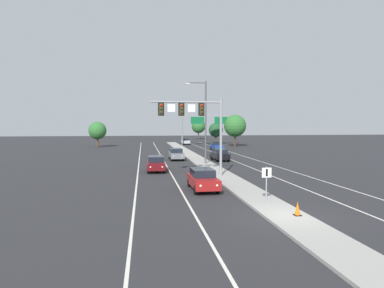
% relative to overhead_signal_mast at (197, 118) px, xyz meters
% --- Properties ---
extents(ground_plane, '(260.00, 260.00, 0.00)m').
position_rel_overhead_signal_mast_xyz_m(ground_plane, '(2.56, -13.81, -5.47)').
color(ground_plane, '#28282B').
extents(median_island, '(2.40, 110.00, 0.15)m').
position_rel_overhead_signal_mast_xyz_m(median_island, '(2.56, 4.19, -5.40)').
color(median_island, '#9E9B93').
rests_on(median_island, ground).
extents(lane_stripe_oncoming_center, '(0.14, 100.00, 0.01)m').
position_rel_overhead_signal_mast_xyz_m(lane_stripe_oncoming_center, '(-2.14, 11.19, -5.47)').
color(lane_stripe_oncoming_center, silver).
rests_on(lane_stripe_oncoming_center, ground).
extents(lane_stripe_receding_center, '(0.14, 100.00, 0.01)m').
position_rel_overhead_signal_mast_xyz_m(lane_stripe_receding_center, '(7.26, 11.19, -5.47)').
color(lane_stripe_receding_center, silver).
rests_on(lane_stripe_receding_center, ground).
extents(edge_stripe_left, '(0.14, 100.00, 0.01)m').
position_rel_overhead_signal_mast_xyz_m(edge_stripe_left, '(-5.44, 11.19, -5.47)').
color(edge_stripe_left, silver).
rests_on(edge_stripe_left, ground).
extents(edge_stripe_right, '(0.14, 100.00, 0.01)m').
position_rel_overhead_signal_mast_xyz_m(edge_stripe_right, '(10.56, 11.19, -5.47)').
color(edge_stripe_right, silver).
rests_on(edge_stripe_right, ground).
extents(overhead_signal_mast, '(6.58, 0.44, 7.20)m').
position_rel_overhead_signal_mast_xyz_m(overhead_signal_mast, '(0.00, 0.00, 0.00)').
color(overhead_signal_mast, gray).
rests_on(overhead_signal_mast, median_island).
extents(median_sign_post, '(0.60, 0.10, 2.20)m').
position_rel_overhead_signal_mast_xyz_m(median_sign_post, '(2.51, -11.00, -3.89)').
color(median_sign_post, gray).
rests_on(median_sign_post, median_island).
extents(street_lamp_median, '(2.58, 0.28, 10.00)m').
position_rel_overhead_signal_mast_xyz_m(street_lamp_median, '(2.47, 9.78, 0.32)').
color(street_lamp_median, '#4C4C51').
rests_on(street_lamp_median, median_island).
extents(car_oncoming_red, '(1.87, 4.49, 1.58)m').
position_rel_overhead_signal_mast_xyz_m(car_oncoming_red, '(-0.47, -5.77, -4.65)').
color(car_oncoming_red, maroon).
rests_on(car_oncoming_red, ground).
extents(car_oncoming_darkred, '(1.88, 4.49, 1.58)m').
position_rel_overhead_signal_mast_xyz_m(car_oncoming_darkred, '(-3.57, 4.75, -4.65)').
color(car_oncoming_darkred, '#5B0F14').
rests_on(car_oncoming_darkred, ground).
extents(car_oncoming_grey, '(1.85, 4.48, 1.58)m').
position_rel_overhead_signal_mast_xyz_m(car_oncoming_grey, '(-0.36, 15.68, -4.65)').
color(car_oncoming_grey, slate).
rests_on(car_oncoming_grey, ground).
extents(car_receding_black, '(1.89, 4.50, 1.58)m').
position_rel_overhead_signal_mast_xyz_m(car_receding_black, '(5.42, 13.81, -4.65)').
color(car_receding_black, black).
rests_on(car_receding_black, ground).
extents(car_receding_blue, '(1.87, 4.49, 1.58)m').
position_rel_overhead_signal_mast_xyz_m(car_receding_blue, '(9.20, 32.53, -4.65)').
color(car_receding_blue, navy).
rests_on(car_receding_blue, ground).
extents(car_receding_silver, '(1.83, 4.48, 1.58)m').
position_rel_overhead_signal_mast_xyz_m(car_receding_silver, '(5.44, 51.08, -4.65)').
color(car_receding_silver, '#B7B7BC').
rests_on(car_receding_silver, ground).
extents(traffic_cone_median_nose, '(0.36, 0.36, 0.74)m').
position_rel_overhead_signal_mast_xyz_m(traffic_cone_median_nose, '(3.09, -13.95, -4.96)').
color(traffic_cone_median_nose, black).
rests_on(traffic_cone_median_nose, median_island).
extents(highway_sign_gantry, '(13.28, 0.42, 7.50)m').
position_rel_overhead_signal_mast_xyz_m(highway_sign_gantry, '(10.76, 47.70, 0.69)').
color(highway_sign_gantry, gray).
rests_on(highway_sign_gantry, ground).
extents(tree_far_right_c, '(4.88, 4.88, 7.07)m').
position_rel_overhead_signal_mast_xyz_m(tree_far_right_c, '(15.26, 41.15, -0.86)').
color(tree_far_right_c, '#4C3823').
rests_on(tree_far_right_c, ground).
extents(tree_far_right_a, '(3.68, 3.68, 5.32)m').
position_rel_overhead_signal_mast_xyz_m(tree_far_right_a, '(13.82, 54.27, -2.00)').
color(tree_far_right_a, '#4C3823').
rests_on(tree_far_right_a, ground).
extents(tree_far_left_c, '(3.81, 3.81, 5.51)m').
position_rel_overhead_signal_mast_xyz_m(tree_far_left_c, '(-14.60, 43.69, -1.88)').
color(tree_far_left_c, '#4C3823').
rests_on(tree_far_left_c, ground).
extents(tree_far_right_b, '(4.55, 4.55, 6.59)m').
position_rel_overhead_signal_mast_xyz_m(tree_far_right_b, '(13.40, 78.94, -1.17)').
color(tree_far_right_b, '#4C3823').
rests_on(tree_far_right_b, ground).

